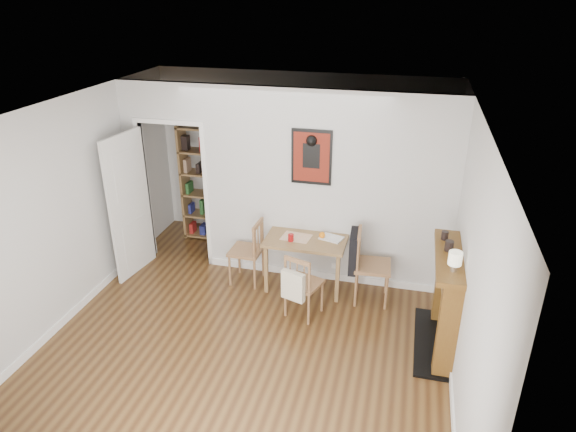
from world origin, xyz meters
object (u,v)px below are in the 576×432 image
(ceramic_jar_b, at_px, (445,235))
(ceramic_jar_a, at_px, (449,246))
(red_glass, at_px, (291,238))
(notebook, at_px, (331,238))
(dining_table, at_px, (306,244))
(bookshelf, at_px, (207,184))
(orange_fruit, at_px, (322,235))
(mantel_lamp, at_px, (455,259))
(chair_right, at_px, (371,265))
(chair_left, at_px, (246,251))
(chair_front, at_px, (303,284))
(fireplace, at_px, (448,299))

(ceramic_jar_b, bearing_deg, ceramic_jar_a, -82.00)
(red_glass, relative_size, notebook, 0.33)
(dining_table, bearing_deg, ceramic_jar_b, -16.82)
(bookshelf, bearing_deg, orange_fruit, -26.81)
(dining_table, height_order, mantel_lamp, mantel_lamp)
(chair_right, distance_m, red_glass, 1.08)
(chair_left, distance_m, bookshelf, 1.59)
(chair_left, relative_size, mantel_lamp, 4.31)
(chair_left, height_order, ceramic_jar_b, ceramic_jar_b)
(orange_fruit, bearing_deg, ceramic_jar_a, -28.64)
(chair_front, height_order, notebook, chair_front)
(ceramic_jar_a, bearing_deg, notebook, 148.77)
(chair_right, distance_m, ceramic_jar_b, 1.13)
(fireplace, height_order, ceramic_jar_a, ceramic_jar_a)
(red_glass, distance_m, orange_fruit, 0.42)
(chair_left, height_order, chair_right, chair_right)
(dining_table, distance_m, fireplace, 1.96)
(chair_left, distance_m, ceramic_jar_a, 2.72)
(notebook, height_order, mantel_lamp, mantel_lamp)
(chair_right, height_order, bookshelf, bookshelf)
(chair_right, height_order, orange_fruit, chair_right)
(ceramic_jar_a, height_order, ceramic_jar_b, ceramic_jar_a)
(fireplace, xyz_separation_m, ceramic_jar_a, (-0.06, 0.08, 0.60))
(dining_table, xyz_separation_m, notebook, (0.32, 0.07, 0.09))
(mantel_lamp, bearing_deg, ceramic_jar_b, 95.61)
(dining_table, distance_m, notebook, 0.34)
(red_glass, height_order, ceramic_jar_a, ceramic_jar_a)
(chair_left, relative_size, chair_front, 1.07)
(dining_table, distance_m, orange_fruit, 0.24)
(mantel_lamp, relative_size, ceramic_jar_a, 1.88)
(notebook, bearing_deg, ceramic_jar_b, -23.23)
(chair_right, xyz_separation_m, ceramic_jar_b, (0.80, -0.37, 0.70))
(bookshelf, relative_size, ceramic_jar_a, 16.33)
(chair_left, height_order, chair_front, chair_left)
(bookshelf, height_order, notebook, bookshelf)
(chair_left, bearing_deg, dining_table, 5.05)
(bookshelf, bearing_deg, ceramic_jar_b, -24.39)
(mantel_lamp, xyz_separation_m, ceramic_jar_b, (-0.07, 0.69, -0.08))
(chair_right, bearing_deg, mantel_lamp, -50.81)
(chair_front, bearing_deg, dining_table, 99.57)
(red_glass, bearing_deg, chair_left, 175.58)
(notebook, bearing_deg, mantel_lamp, -41.91)
(red_glass, height_order, mantel_lamp, mantel_lamp)
(orange_fruit, distance_m, notebook, 0.13)
(chair_left, xyz_separation_m, red_glass, (0.63, -0.05, 0.31))
(bookshelf, distance_m, orange_fruit, 2.26)
(chair_front, height_order, fireplace, fireplace)
(fireplace, relative_size, ceramic_jar_a, 11.10)
(ceramic_jar_b, bearing_deg, red_glass, 168.25)
(fireplace, relative_size, mantel_lamp, 5.89)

